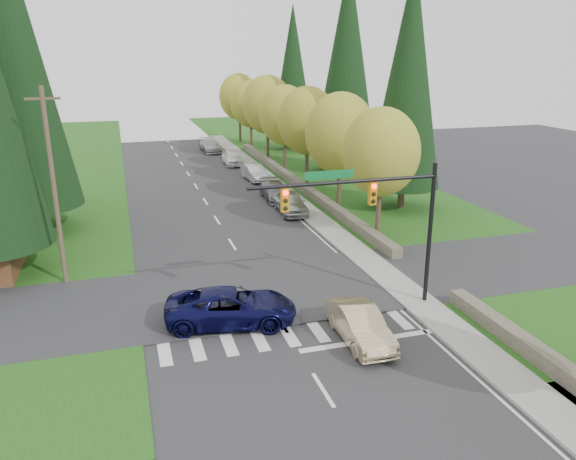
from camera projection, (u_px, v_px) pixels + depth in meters
name	position (u px, v px, depth m)	size (l,w,h in m)	color
ground	(314.00, 375.00, 20.93)	(120.00, 120.00, 0.00)	#28282B
grass_east	(388.00, 209.00, 42.73)	(14.00, 110.00, 0.06)	#214E14
grass_west	(17.00, 241.00, 35.60)	(14.00, 110.00, 0.06)	#214E14
cross_street	(262.00, 291.00, 28.23)	(120.00, 8.00, 0.10)	#28282B
sidewalk_east	(304.00, 208.00, 42.87)	(1.80, 80.00, 0.13)	gray
curb_east	(294.00, 209.00, 42.63)	(0.20, 80.00, 0.13)	gray
stone_wall_south	(564.00, 373.00, 20.44)	(0.70, 14.00, 0.70)	#4C4438
stone_wall_north	(294.00, 181.00, 50.54)	(0.70, 40.00, 0.70)	#4C4438
traffic_signal	(375.00, 207.00, 24.71)	(8.70, 0.37, 6.80)	black
utility_pole	(54.00, 187.00, 27.70)	(1.60, 0.24, 10.00)	#473828
decid_tree_0	(381.00, 152.00, 34.52)	(4.80, 4.80, 8.37)	#38281C
decid_tree_1	(340.00, 133.00, 40.87)	(5.20, 5.20, 8.80)	#38281C
decid_tree_2	(307.00, 121.00, 47.16)	(5.00, 5.00, 8.82)	#38281C
decid_tree_3	(285.00, 115.00, 53.65)	(5.00, 5.00, 8.55)	#38281C
decid_tree_4	(267.00, 105.00, 59.94)	(5.40, 5.40, 9.18)	#38281C
decid_tree_5	(251.00, 104.00, 66.43)	(4.80, 4.80, 8.30)	#38281C
decid_tree_6	(239.00, 97.00, 72.74)	(5.20, 5.20, 8.86)	#38281C
conifer_w_c	(13.00, 55.00, 34.27)	(6.46, 6.46, 20.80)	#38281C
conifer_e_a	(409.00, 77.00, 40.03)	(5.44, 5.44, 17.80)	#38281C
conifer_e_b	(347.00, 59.00, 52.76)	(6.12, 6.12, 19.80)	#38281C
conifer_e_c	(293.00, 71.00, 65.72)	(5.10, 5.10, 16.80)	#38281C
sedan_champagne	(360.00, 325.00, 23.19)	(1.54, 4.43, 1.46)	#D0B98B
suv_navy	(231.00, 307.00, 24.67)	(2.64, 5.73, 1.59)	#0B0B39
parked_car_a	(291.00, 202.00, 41.64)	(1.90, 4.71, 1.61)	#ACADB1
parked_car_b	(276.00, 191.00, 45.48)	(1.96, 4.83, 1.40)	slate
parked_car_c	(254.00, 173.00, 52.24)	(1.53, 4.38, 1.44)	silver
parked_car_d	(232.00, 158.00, 59.33)	(1.78, 4.42, 1.50)	white
parked_car_e	(211.00, 146.00, 67.00)	(2.09, 5.15, 1.49)	#9F9FA3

